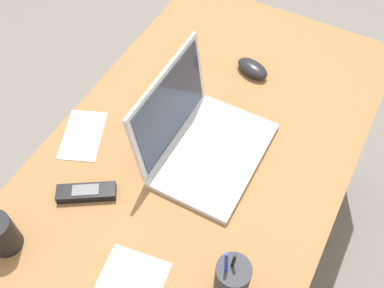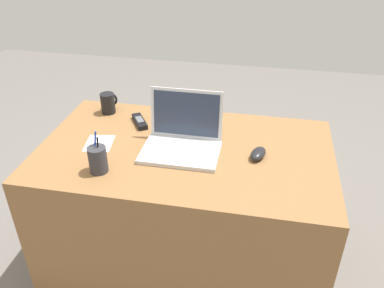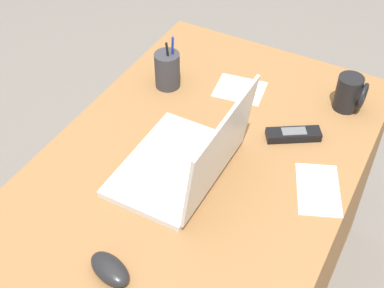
{
  "view_description": "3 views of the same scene",
  "coord_description": "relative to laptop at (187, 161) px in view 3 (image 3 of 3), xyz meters",
  "views": [
    {
      "loc": [
        -0.63,
        -0.31,
        1.71
      ],
      "look_at": [
        -0.04,
        0.01,
        0.77
      ],
      "focal_mm": 42.1,
      "sensor_mm": 36.0,
      "label": 1
    },
    {
      "loc": [
        0.32,
        -1.47,
        1.67
      ],
      "look_at": [
        0.04,
        -0.02,
        0.76
      ],
      "focal_mm": 37.52,
      "sensor_mm": 36.0,
      "label": 2
    },
    {
      "loc": [
        0.79,
        0.44,
        1.7
      ],
      "look_at": [
        -0.04,
        -0.0,
        0.8
      ],
      "focal_mm": 49.69,
      "sensor_mm": 36.0,
      "label": 3
    }
  ],
  "objects": [
    {
      "name": "paper_note_near_laptop",
      "position": [
        -0.11,
        0.31,
        -0.05
      ],
      "size": [
        0.2,
        0.16,
        0.0
      ],
      "primitive_type": "cube",
      "rotation": [
        0.0,
        0.0,
        0.4
      ],
      "color": "white",
      "rests_on": "desk"
    },
    {
      "name": "pen_holder",
      "position": [
        -0.3,
        -0.23,
        0.01
      ],
      "size": [
        0.08,
        0.08,
        0.17
      ],
      "color": "#333338",
      "rests_on": "desk"
    },
    {
      "name": "coffee_mug_white",
      "position": [
        -0.45,
        0.28,
        0.0
      ],
      "size": [
        0.08,
        0.08,
        0.11
      ],
      "color": "black",
      "rests_on": "desk"
    },
    {
      "name": "cordless_phone",
      "position": [
        -0.26,
        0.19,
        -0.04
      ],
      "size": [
        0.12,
        0.15,
        0.03
      ],
      "color": "black",
      "rests_on": "desk"
    },
    {
      "name": "desk",
      "position": [
        0.01,
        0.0,
        -0.41
      ],
      "size": [
        1.3,
        0.77,
        0.71
      ],
      "primitive_type": "cube",
      "color": "olive",
      "rests_on": "ground"
    },
    {
      "name": "computer_mouse",
      "position": [
        0.33,
        -0.01,
        -0.03
      ],
      "size": [
        0.09,
        0.12,
        0.04
      ],
      "primitive_type": "ellipsoid",
      "rotation": [
        0.0,
        0.0,
        -0.29
      ],
      "color": "black",
      "rests_on": "desk"
    },
    {
      "name": "laptop",
      "position": [
        0.0,
        0.0,
        0.0
      ],
      "size": [
        0.34,
        0.27,
        0.24
      ],
      "color": "silver",
      "rests_on": "desk"
    },
    {
      "name": "paper_note_left",
      "position": [
        -0.38,
        -0.03,
        -0.05
      ],
      "size": [
        0.14,
        0.16,
        0.0
      ],
      "primitive_type": "cube",
      "rotation": [
        0.0,
        0.0,
        0.15
      ],
      "color": "white",
      "rests_on": "desk"
    }
  ]
}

